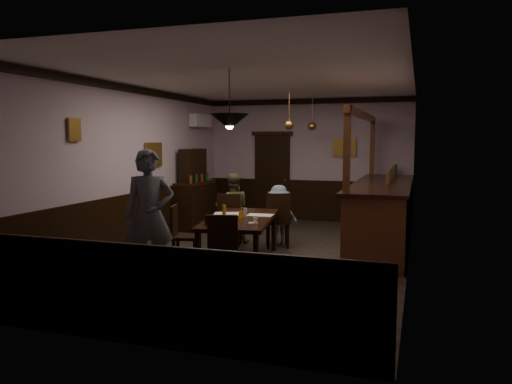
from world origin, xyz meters
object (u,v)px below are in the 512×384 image
at_px(soda_can, 241,215).
at_px(coffee_cup, 256,220).
at_px(person_seated_right, 279,215).
at_px(chair_side, 181,232).
at_px(chair_far_left, 230,217).
at_px(bar_counter, 383,212).
at_px(person_seated_left, 232,208).
at_px(chair_near, 222,248).
at_px(pendant_brass_far, 312,126).
at_px(sideboard, 195,196).
at_px(pendant_iron, 229,122).
at_px(dining_table, 240,222).
at_px(person_standing, 149,216).
at_px(chair_far_right, 278,218).
at_px(pendant_brass_mid, 289,125).

bearing_deg(soda_can, coffee_cup, -43.86).
bearing_deg(person_seated_right, soda_can, 59.89).
xyz_separation_m(chair_side, person_seated_right, (1.08, 1.96, 0.05)).
relative_size(chair_far_left, coffee_cup, 12.52).
height_order(chair_far_left, bar_counter, bar_counter).
distance_m(person_seated_right, coffee_cup, 2.08).
xyz_separation_m(chair_far_left, person_seated_left, (-0.05, 0.28, 0.13)).
height_order(chair_near, pendant_brass_far, pendant_brass_far).
bearing_deg(coffee_cup, chair_side, 166.23).
bearing_deg(sideboard, pendant_iron, -57.99).
relative_size(dining_table, sideboard, 1.30).
bearing_deg(chair_far_left, chair_side, 68.06).
xyz_separation_m(person_standing, person_seated_right, (1.03, 3.00, -0.37)).
bearing_deg(chair_side, person_standing, 166.90).
bearing_deg(soda_can, chair_far_right, 81.81).
height_order(person_seated_right, coffee_cup, person_seated_right).
bearing_deg(person_seated_right, chair_far_left, 1.53).
height_order(chair_far_right, soda_can, chair_far_right).
xyz_separation_m(soda_can, bar_counter, (2.03, 2.25, -0.18)).
relative_size(person_standing, person_seated_right, 1.64).
bearing_deg(dining_table, person_seated_left, 115.42).
height_order(dining_table, person_standing, person_standing).
height_order(person_seated_left, pendant_iron, pendant_iron).
xyz_separation_m(chair_side, coffee_cup, (1.29, -0.10, 0.28)).
height_order(coffee_cup, soda_can, soda_can).
relative_size(dining_table, chair_side, 2.44).
bearing_deg(pendant_brass_mid, chair_near, -89.76).
bearing_deg(chair_far_left, pendant_iron, 98.33).
relative_size(person_standing, pendant_iron, 2.18).
distance_m(chair_near, person_seated_left, 2.91).
xyz_separation_m(dining_table, person_standing, (-0.84, -1.40, 0.25)).
bearing_deg(pendant_iron, bar_counter, 56.26).
xyz_separation_m(person_seated_left, coffee_cup, (1.10, -1.92, 0.12)).
bearing_deg(chair_near, chair_far_right, 74.37).
relative_size(person_seated_right, coffee_cup, 14.25).
height_order(chair_side, soda_can, chair_side).
xyz_separation_m(chair_far_right, pendant_iron, (-0.13, -2.11, 1.69)).
distance_m(chair_far_right, coffee_cup, 1.80).
xyz_separation_m(bar_counter, pendant_brass_mid, (-1.89, 0.24, 1.66)).
xyz_separation_m(dining_table, pendant_brass_far, (0.39, 3.68, 1.61)).
bearing_deg(sideboard, chair_side, -68.62).
xyz_separation_m(dining_table, sideboard, (-2.12, 2.81, 0.03)).
relative_size(chair_far_right, pendant_brass_mid, 1.27).
bearing_deg(chair_far_right, person_seated_right, -97.08).
xyz_separation_m(coffee_cup, bar_counter, (1.67, 2.59, -0.17)).
height_order(chair_far_left, person_seated_left, person_seated_left).
bearing_deg(chair_side, chair_near, -146.78).
distance_m(person_seated_right, soda_can, 1.74).
xyz_separation_m(chair_far_left, coffee_cup, (1.05, -1.64, 0.25)).
height_order(chair_far_right, person_standing, person_standing).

